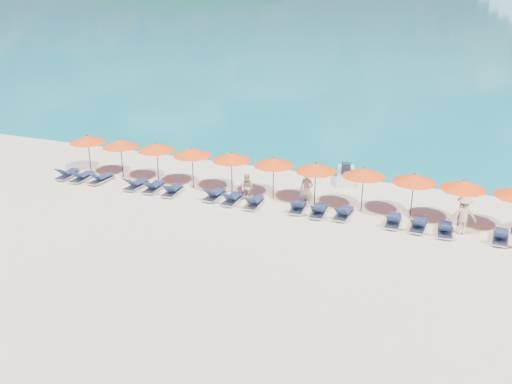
% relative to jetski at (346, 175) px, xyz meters
% --- Properties ---
extents(ground, '(1400.00, 1400.00, 0.00)m').
position_rel_jetski_xyz_m(ground, '(-2.86, -9.39, -0.36)').
color(ground, beige).
extents(headland_main, '(374.00, 242.00, 126.50)m').
position_rel_jetski_xyz_m(headland_main, '(-302.86, 530.61, -38.36)').
color(headland_main, black).
rests_on(headland_main, ground).
extents(headland_small, '(162.00, 126.00, 85.50)m').
position_rel_jetski_xyz_m(headland_small, '(-152.86, 550.61, -35.36)').
color(headland_small, black).
rests_on(headland_small, ground).
extents(jetski, '(1.44, 2.63, 0.88)m').
position_rel_jetski_xyz_m(jetski, '(0.00, 0.00, 0.00)').
color(jetski, silver).
rests_on(jetski, ground).
extents(beachgoer_a, '(0.67, 0.44, 1.84)m').
position_rel_jetski_xyz_m(beachgoer_a, '(-0.92, -4.51, 0.56)').
color(beachgoer_a, tan).
rests_on(beachgoer_a, ground).
extents(beachgoer_b, '(0.78, 0.55, 1.45)m').
position_rel_jetski_xyz_m(beachgoer_b, '(-3.97, -4.84, 0.36)').
color(beachgoer_b, tan).
rests_on(beachgoer_b, ground).
extents(beachgoer_c, '(1.28, 0.80, 1.84)m').
position_rel_jetski_xyz_m(beachgoer_c, '(6.45, -4.93, 0.55)').
color(beachgoer_c, tan).
rests_on(beachgoer_c, ground).
extents(umbrella_0, '(2.10, 2.10, 2.28)m').
position_rel_jetski_xyz_m(umbrella_0, '(-14.26, -4.04, 1.65)').
color(umbrella_0, black).
rests_on(umbrella_0, ground).
extents(umbrella_1, '(2.10, 2.10, 2.28)m').
position_rel_jetski_xyz_m(umbrella_1, '(-12.00, -4.09, 1.65)').
color(umbrella_1, black).
rests_on(umbrella_1, ground).
extents(umbrella_2, '(2.10, 2.10, 2.28)m').
position_rel_jetski_xyz_m(umbrella_2, '(-9.74, -3.95, 1.65)').
color(umbrella_2, black).
rests_on(umbrella_2, ground).
extents(umbrella_3, '(2.10, 2.10, 2.28)m').
position_rel_jetski_xyz_m(umbrella_3, '(-7.47, -4.08, 1.65)').
color(umbrella_3, black).
rests_on(umbrella_3, ground).
extents(umbrella_4, '(2.10, 2.10, 2.28)m').
position_rel_jetski_xyz_m(umbrella_4, '(-5.18, -4.03, 1.65)').
color(umbrella_4, black).
rests_on(umbrella_4, ground).
extents(umbrella_5, '(2.10, 2.10, 2.28)m').
position_rel_jetski_xyz_m(umbrella_5, '(-2.84, -4.04, 1.65)').
color(umbrella_5, black).
rests_on(umbrella_5, ground).
extents(umbrella_6, '(2.10, 2.10, 2.28)m').
position_rel_jetski_xyz_m(umbrella_6, '(-0.61, -4.09, 1.65)').
color(umbrella_6, black).
rests_on(umbrella_6, ground).
extents(umbrella_7, '(2.10, 2.10, 2.28)m').
position_rel_jetski_xyz_m(umbrella_7, '(1.74, -3.98, 1.65)').
color(umbrella_7, black).
rests_on(umbrella_7, ground).
extents(umbrella_8, '(2.10, 2.10, 2.28)m').
position_rel_jetski_xyz_m(umbrella_8, '(4.10, -3.96, 1.65)').
color(umbrella_8, black).
rests_on(umbrella_8, ground).
extents(umbrella_9, '(2.10, 2.10, 2.28)m').
position_rel_jetski_xyz_m(umbrella_9, '(6.27, -4.06, 1.65)').
color(umbrella_9, black).
rests_on(umbrella_9, ground).
extents(lounger_0, '(0.73, 1.74, 0.66)m').
position_rel_jetski_xyz_m(lounger_0, '(-14.90, -5.34, -0.13)').
color(lounger_0, silver).
rests_on(lounger_0, ground).
extents(lounger_1, '(0.69, 1.73, 0.66)m').
position_rel_jetski_xyz_m(lounger_1, '(-13.82, -5.44, -0.13)').
color(lounger_1, silver).
rests_on(lounger_1, ground).
extents(lounger_2, '(0.75, 1.74, 0.66)m').
position_rel_jetski_xyz_m(lounger_2, '(-12.65, -5.28, -0.13)').
color(lounger_2, silver).
rests_on(lounger_2, ground).
extents(lounger_3, '(0.73, 1.74, 0.66)m').
position_rel_jetski_xyz_m(lounger_3, '(-10.29, -5.36, -0.13)').
color(lounger_3, silver).
rests_on(lounger_3, ground).
extents(lounger_4, '(0.78, 1.75, 0.66)m').
position_rel_jetski_xyz_m(lounger_4, '(-9.20, -5.36, -0.13)').
color(lounger_4, silver).
rests_on(lounger_4, ground).
extents(lounger_5, '(0.76, 1.75, 0.66)m').
position_rel_jetski_xyz_m(lounger_5, '(-8.01, -5.41, -0.13)').
color(lounger_5, silver).
rests_on(lounger_5, ground).
extents(lounger_6, '(0.69, 1.72, 0.66)m').
position_rel_jetski_xyz_m(lounger_6, '(-5.66, -5.17, -0.13)').
color(lounger_6, silver).
rests_on(lounger_6, ground).
extents(lounger_7, '(0.63, 1.70, 0.66)m').
position_rel_jetski_xyz_m(lounger_7, '(-4.57, -5.34, -0.13)').
color(lounger_7, silver).
rests_on(lounger_7, ground).
extents(lounger_8, '(0.71, 1.73, 0.66)m').
position_rel_jetski_xyz_m(lounger_8, '(-3.37, -5.40, -0.13)').
color(lounger_8, silver).
rests_on(lounger_8, ground).
extents(lounger_9, '(0.79, 1.75, 0.66)m').
position_rel_jetski_xyz_m(lounger_9, '(-1.15, -5.10, -0.13)').
color(lounger_9, silver).
rests_on(lounger_9, ground).
extents(lounger_10, '(0.76, 1.75, 0.66)m').
position_rel_jetski_xyz_m(lounger_10, '(-0.07, -5.24, -0.13)').
color(lounger_10, silver).
rests_on(lounger_10, ground).
extents(lounger_11, '(0.72, 1.73, 0.66)m').
position_rel_jetski_xyz_m(lounger_11, '(1.13, -5.09, -0.13)').
color(lounger_11, silver).
rests_on(lounger_11, ground).
extents(lounger_12, '(0.70, 1.73, 0.66)m').
position_rel_jetski_xyz_m(lounger_12, '(3.48, -5.09, -0.13)').
color(lounger_12, silver).
rests_on(lounger_12, ground).
extents(lounger_13, '(0.66, 1.71, 0.66)m').
position_rel_jetski_xyz_m(lounger_13, '(4.62, -5.14, -0.13)').
color(lounger_13, silver).
rests_on(lounger_13, ground).
extents(lounger_14, '(0.76, 1.74, 0.66)m').
position_rel_jetski_xyz_m(lounger_14, '(5.79, -5.23, -0.13)').
color(lounger_14, silver).
rests_on(lounger_14, ground).
extents(lounger_15, '(0.69, 1.73, 0.66)m').
position_rel_jetski_xyz_m(lounger_15, '(8.09, -5.10, -0.13)').
color(lounger_15, silver).
rests_on(lounger_15, ground).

